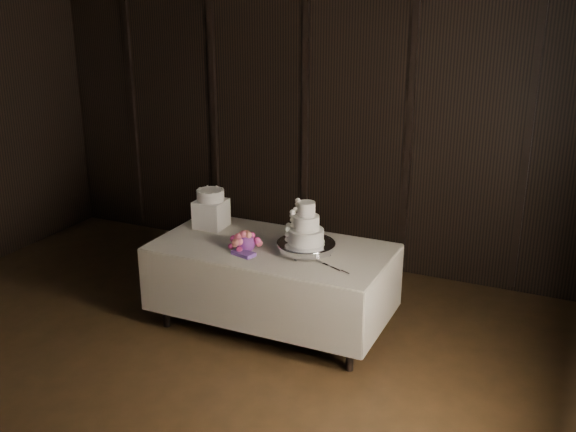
{
  "coord_description": "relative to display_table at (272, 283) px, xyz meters",
  "views": [
    {
      "loc": [
        2.74,
        -2.86,
        2.84
      ],
      "look_at": [
        0.55,
        1.85,
        1.05
      ],
      "focal_mm": 42.0,
      "sensor_mm": 36.0,
      "label": 1
    }
  ],
  "objects": [
    {
      "name": "small_cake",
      "position": [
        -0.71,
        0.2,
        0.64
      ],
      "size": [
        0.29,
        0.29,
        0.1
      ],
      "primitive_type": "cylinder",
      "rotation": [
        0.0,
        0.0,
        -0.21
      ],
      "color": "white",
      "rests_on": "box_pedestal"
    },
    {
      "name": "display_table",
      "position": [
        0.0,
        0.0,
        0.0
      ],
      "size": [
        1.99,
        1.04,
        0.76
      ],
      "rotation": [
        0.0,
        0.0,
        0.0
      ],
      "color": "beige",
      "rests_on": "ground"
    },
    {
      "name": "wedding_cake",
      "position": [
        0.29,
        -0.03,
        0.57
      ],
      "size": [
        0.33,
        0.29,
        0.35
      ],
      "rotation": [
        0.0,
        0.0,
        0.15
      ],
      "color": "white",
      "rests_on": "cake_stand"
    },
    {
      "name": "room",
      "position": [
        -0.4,
        -1.85,
        1.08
      ],
      "size": [
        6.08,
        7.08,
        3.08
      ],
      "color": "black",
      "rests_on": "ground"
    },
    {
      "name": "cake_stand",
      "position": [
        0.32,
        -0.02,
        0.39
      ],
      "size": [
        0.52,
        0.52,
        0.09
      ],
      "primitive_type": "cylinder",
      "rotation": [
        0.0,
        0.0,
        -0.07
      ],
      "color": "silver",
      "rests_on": "display_table"
    },
    {
      "name": "cake_knife",
      "position": [
        0.59,
        -0.2,
        0.35
      ],
      "size": [
        0.34,
        0.18,
        0.01
      ],
      "primitive_type": "cube",
      "rotation": [
        0.0,
        0.0,
        -0.44
      ],
      "color": "silver",
      "rests_on": "display_table"
    },
    {
      "name": "bouquet",
      "position": [
        -0.17,
        -0.16,
        0.41
      ],
      "size": [
        0.39,
        0.46,
        0.19
      ],
      "primitive_type": null,
      "rotation": [
        0.0,
        0.0,
        -0.26
      ],
      "color": "#CA4F63",
      "rests_on": "display_table"
    },
    {
      "name": "box_pedestal",
      "position": [
        -0.71,
        0.2,
        0.47
      ],
      "size": [
        0.27,
        0.27,
        0.25
      ],
      "primitive_type": "cube",
      "rotation": [
        0.0,
        0.0,
        0.04
      ],
      "color": "white",
      "rests_on": "display_table"
    }
  ]
}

